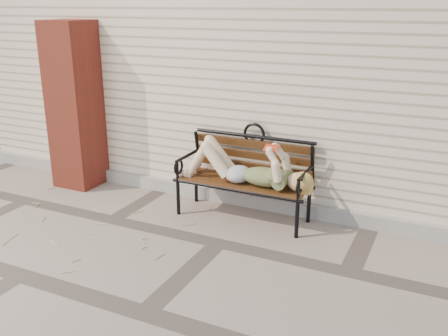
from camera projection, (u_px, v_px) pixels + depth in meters
The scene contains 7 objects.
ground at pixel (218, 243), 4.78m from camera, with size 80.00×80.00×0.00m, color gray.
house_wall at pixel (314, 55), 6.87m from camera, with size 8.00×4.00×3.00m, color beige.
foundation_strip at pixel (256, 201), 5.58m from camera, with size 8.00×0.10×0.15m, color #9C958D.
brick_pillar at pixel (75, 106), 6.04m from camera, with size 0.50×0.50×2.00m, color #A23824.
garden_bench at pixel (246, 167), 5.24m from camera, with size 1.51×0.60×0.98m.
reading_woman at pixel (243, 167), 5.12m from camera, with size 1.43×0.32×0.45m.
straw_scatter at pixel (55, 217), 5.33m from camera, with size 2.51×1.76×0.01m.
Camera 1 is at (1.90, -3.86, 2.20)m, focal length 40.00 mm.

